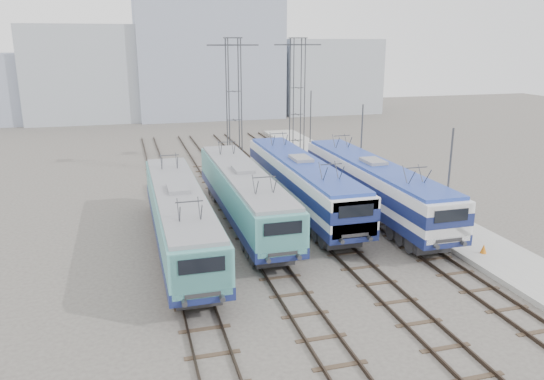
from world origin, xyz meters
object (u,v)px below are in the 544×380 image
Objects in this scene: locomotive_far_left at (180,215)px; catenary_tower_east at (297,97)px; locomotive_center_right at (302,180)px; locomotive_far_right at (373,183)px; catenary_tower_west at (234,101)px; mast_rear at (310,126)px; mast_front at (448,187)px; mast_mid at (361,148)px; safety_cone at (484,249)px; locomotive_center_left at (244,193)px.

catenary_tower_east is (13.25, 19.11, 4.41)m from locomotive_far_left.
locomotive_center_right is 1.01× the size of locomotive_far_right.
catenary_tower_east is at bearing 17.10° from catenary_tower_west.
locomotive_far_right is 1.54× the size of catenary_tower_west.
mast_rear is at bearing 24.94° from catenary_tower_west.
locomotive_center_right is 2.65× the size of mast_front.
locomotive_center_right reaches higher than locomotive_far_right.
mast_rear is (6.35, 16.06, 1.13)m from locomotive_center_right.
mast_mid is at bearing 32.62° from locomotive_center_right.
mast_mid is 14.92m from safety_cone.
mast_rear is at bearing 84.17° from locomotive_far_right.
safety_cone is at bearing -55.60° from locomotive_center_right.
catenary_tower_west is at bearing 137.07° from mast_mid.
mast_front is (1.85, -5.87, 1.15)m from locomotive_far_right.
catenary_tower_east reaches higher than safety_cone.
locomotive_center_left is at bearing 149.86° from mast_front.
catenary_tower_east is at bearing 96.87° from safety_cone.
locomotive_far_left is 1.49× the size of catenary_tower_east.
mast_rear is at bearing 91.86° from safety_cone.
locomotive_center_left is (4.50, 3.41, 0.02)m from locomotive_far_left.
safety_cone is at bearing -71.63° from mast_front.
catenary_tower_east is at bearing 95.45° from mast_front.
catenary_tower_west is (6.75, 17.11, 4.41)m from locomotive_far_left.
mast_rear is at bearing 68.43° from locomotive_center_right.
mast_mid is (15.35, 9.11, 1.27)m from locomotive_far_left.
mast_rear is at bearing 43.60° from catenary_tower_east.
mast_rear is (10.85, 17.70, 1.25)m from locomotive_center_left.
locomotive_far_right reaches higher than locomotive_center_left.
mast_front is (6.35, -7.94, 1.13)m from locomotive_center_right.
mast_rear is (0.00, 12.00, 0.00)m from mast_mid.
catenary_tower_east is 22.32m from mast_front.
safety_cone is (7.21, -10.54, -1.80)m from locomotive_center_right.
locomotive_far_left is 17.20m from safety_cone.
mast_mid reaches higher than locomotive_center_left.
locomotive_center_right is at bearing -111.57° from mast_rear.
catenary_tower_east is (8.75, 15.70, 4.40)m from locomotive_center_left.
locomotive_center_right is at bearing -147.38° from mast_mid.
mast_mid is at bearing 27.72° from locomotive_center_left.
locomotive_center_left is 4.79m from locomotive_center_right.
locomotive_far_left is 0.96× the size of locomotive_center_right.
mast_rear reaches higher than locomotive_far_left.
locomotive_center_left is at bearing 142.77° from safety_cone.
safety_cone is (2.71, -8.47, -1.79)m from locomotive_far_right.
locomotive_center_left reaches higher than locomotive_far_left.
catenary_tower_west is (-2.25, 12.06, 4.28)m from locomotive_center_right.
locomotive_center_left is at bearing -99.33° from catenary_tower_west.
locomotive_far_left is at bearing -149.30° from mast_mid.
catenary_tower_east is (4.25, 14.06, 4.28)m from locomotive_center_right.
locomotive_center_left is 0.98× the size of locomotive_far_right.
mast_front and mast_mid have the same top height.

